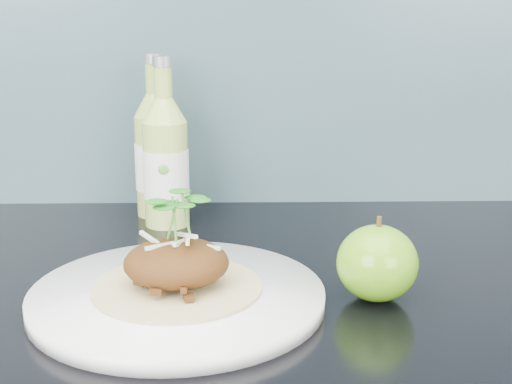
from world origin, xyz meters
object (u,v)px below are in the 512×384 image
at_px(dinner_plate, 177,297).
at_px(cider_bottle_right, 166,163).
at_px(green_apple, 377,263).
at_px(cider_bottle_left, 157,155).

height_order(dinner_plate, cider_bottle_right, cider_bottle_right).
bearing_deg(green_apple, dinner_plate, -177.55).
bearing_deg(dinner_plate, cider_bottle_right, 97.72).
xyz_separation_m(green_apple, cider_bottle_right, (-0.24, 0.26, 0.05)).
relative_size(dinner_plate, cider_bottle_right, 1.41).
distance_m(green_apple, cider_bottle_right, 0.35).
bearing_deg(green_apple, cider_bottle_left, 129.56).
distance_m(dinner_plate, cider_bottle_right, 0.28).
height_order(dinner_plate, cider_bottle_left, cider_bottle_left).
distance_m(cider_bottle_left, cider_bottle_right, 0.05).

